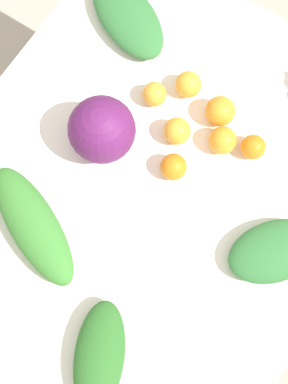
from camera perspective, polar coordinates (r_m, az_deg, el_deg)
ground_plane at (r=2.15m, az=0.00°, el=-5.65°), size 8.00×8.00×0.00m
dining_table at (r=1.49m, az=0.00°, el=-1.17°), size 1.32×1.04×0.77m
cabbage_purple at (r=1.37m, az=-4.53°, el=6.64°), size 0.17×0.17×0.17m
greens_bunch_dandelion at (r=1.32m, az=-4.78°, el=-17.03°), size 0.28×0.22×0.08m
greens_bunch_kale at (r=1.37m, az=-11.73°, el=-3.47°), size 0.26×0.37×0.08m
greens_bunch_scallion at (r=1.59m, az=-1.76°, el=18.18°), size 0.27×0.34×0.07m
greens_bunch_chard at (r=1.37m, az=13.75°, el=-6.14°), size 0.28×0.27×0.07m
orange_0 at (r=1.42m, az=8.38°, el=5.47°), size 0.07×0.07×0.07m
orange_1 at (r=1.42m, az=3.54°, el=6.51°), size 0.07×0.07×0.07m
orange_2 at (r=1.45m, az=8.13°, el=8.54°), size 0.08×0.08×0.08m
orange_3 at (r=1.48m, az=4.75°, el=11.37°), size 0.07×0.07×0.07m
orange_4 at (r=1.39m, az=3.16°, el=2.69°), size 0.07×0.07×0.07m
orange_5 at (r=1.43m, az=11.56°, el=4.72°), size 0.07×0.07×0.07m
orange_6 at (r=1.47m, az=1.11°, el=10.39°), size 0.07×0.07×0.07m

